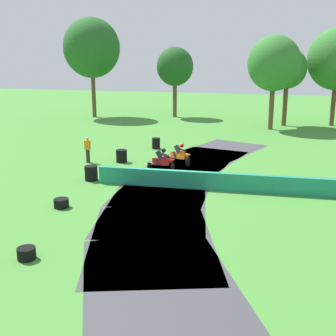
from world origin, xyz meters
The scene contains 15 objects.
ground_plane centered at (0.00, 0.00, 0.00)m, with size 120.00×120.00×0.00m, color #428433.
track_asphalt centered at (0.90, 0.06, 0.00)m, with size 8.50×27.27×0.01m.
safety_barrier centered at (4.75, 0.30, 0.45)m, with size 0.30×16.62×0.90m, color #1E8466.
motorcycle_lead_orange centered at (-0.45, 4.71, 0.63)m, with size 1.72×1.04×1.42m.
motorcycle_chase_red centered at (-1.00, 2.82, 0.66)m, with size 1.68×0.73×1.42m.
tire_stack_near centered at (-3.28, 8.89, 0.40)m, with size 0.59×0.59×0.80m.
tire_stack_mid_a centered at (-4.16, 4.36, 0.40)m, with size 0.69×0.69×0.80m.
tire_stack_mid_b centered at (-4.20, 0.06, 0.40)m, with size 0.69×0.69×0.80m.
tire_stack_far centered at (-3.58, -4.25, 0.20)m, with size 0.66×0.66×0.40m.
tire_stack_extra_a centered at (-2.17, -9.01, 0.20)m, with size 0.61×0.61×0.40m.
track_marshal centered at (-6.17, 3.69, 0.82)m, with size 0.34×0.24×1.63m.
tree_far_right centered at (-6.37, 25.89, 5.50)m, with size 4.01×4.01×7.65m.
tree_mid_rise centered at (4.36, 20.12, 5.96)m, with size 4.73×4.73×8.47m.
tree_behind_barrier centered at (5.53, 22.78, 5.43)m, with size 3.65×3.65×7.40m.
tree_distant centered at (-15.10, 23.50, 7.49)m, with size 6.11×6.11×10.72m.
Camera 1 is at (5.78, -20.00, 6.43)m, focal length 45.15 mm.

